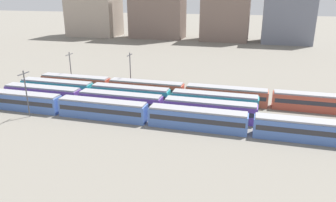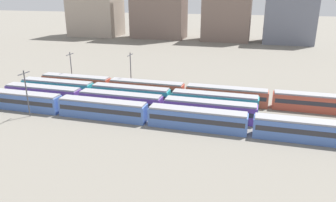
% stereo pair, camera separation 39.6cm
% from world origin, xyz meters
% --- Properties ---
extents(ground_plane, '(600.00, 600.00, 0.00)m').
position_xyz_m(ground_plane, '(0.00, 7.80, 0.00)').
color(ground_plane, slate).
extents(train_track_0, '(74.70, 3.06, 3.75)m').
position_xyz_m(train_track_0, '(23.76, 0.00, 1.90)').
color(train_track_0, '#4C70BC').
rests_on(train_track_0, ground_plane).
extents(train_track_1, '(55.80, 3.06, 3.75)m').
position_xyz_m(train_track_1, '(15.84, 5.20, 1.90)').
color(train_track_1, '#6B429E').
rests_on(train_track_1, ground_plane).
extents(train_track_2, '(55.80, 3.06, 3.75)m').
position_xyz_m(train_track_2, '(16.00, 10.40, 1.90)').
color(train_track_2, teal).
rests_on(train_track_2, ground_plane).
extents(train_track_3, '(93.60, 3.06, 3.75)m').
position_xyz_m(train_track_3, '(36.85, 15.60, 1.90)').
color(train_track_3, '#BC4C38').
rests_on(train_track_3, ground_plane).
extents(catenary_pole_1, '(0.24, 3.20, 9.69)m').
position_xyz_m(catenary_pole_1, '(12.72, 18.90, 5.39)').
color(catenary_pole_1, '#4C4C51').
rests_on(catenary_pole_1, ground_plane).
extents(catenary_pole_2, '(0.24, 3.20, 9.46)m').
position_xyz_m(catenary_pole_2, '(-0.31, -3.14, 5.27)').
color(catenary_pole_2, '#4C4C51').
rests_on(catenary_pole_2, ground_plane).
extents(catenary_pole_3, '(0.24, 3.20, 8.98)m').
position_xyz_m(catenary_pole_3, '(-4.07, 18.88, 5.02)').
color(catenary_pole_3, '#4C4C51').
rests_on(catenary_pole_3, ground_plane).
extents(distant_building_2, '(23.24, 17.07, 33.87)m').
position_xyz_m(distant_building_2, '(26.19, 113.37, 16.93)').
color(distant_building_2, '#7A665B').
rests_on(distant_building_2, ground_plane).
extents(distant_building_3, '(22.93, 18.15, 32.38)m').
position_xyz_m(distant_building_3, '(55.72, 113.37, 16.19)').
color(distant_building_3, slate).
rests_on(distant_building_3, ground_plane).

